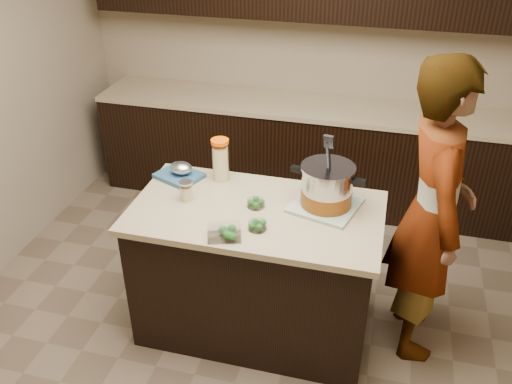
# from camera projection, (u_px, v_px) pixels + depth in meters

# --- Properties ---
(ground_plane) EXTENTS (4.00, 4.00, 0.00)m
(ground_plane) POSITION_uv_depth(u_px,v_px,m) (256.00, 324.00, 3.59)
(ground_plane) COLOR brown
(ground_plane) RESTS_ON ground
(room_shell) EXTENTS (4.04, 4.04, 2.72)m
(room_shell) POSITION_uv_depth(u_px,v_px,m) (256.00, 73.00, 2.71)
(room_shell) COLOR tan
(room_shell) RESTS_ON ground
(back_cabinets) EXTENTS (3.60, 0.63, 2.33)m
(back_cabinets) POSITION_uv_depth(u_px,v_px,m) (308.00, 97.00, 4.56)
(back_cabinets) COLOR black
(back_cabinets) RESTS_ON ground
(island) EXTENTS (1.46, 0.81, 0.90)m
(island) POSITION_uv_depth(u_px,v_px,m) (256.00, 270.00, 3.36)
(island) COLOR black
(island) RESTS_ON ground
(dish_towel) EXTENTS (0.44, 0.44, 0.02)m
(dish_towel) POSITION_uv_depth(u_px,v_px,m) (325.00, 205.00, 3.16)
(dish_towel) COLOR #5D8A65
(dish_towel) RESTS_ON island
(stock_pot) EXTENTS (0.44, 0.36, 0.44)m
(stock_pot) POSITION_uv_depth(u_px,v_px,m) (327.00, 188.00, 3.10)
(stock_pot) COLOR #B7B7BC
(stock_pot) RESTS_ON dish_towel
(lemonade_pitcher) EXTENTS (0.14, 0.14, 0.27)m
(lemonade_pitcher) POSITION_uv_depth(u_px,v_px,m) (221.00, 161.00, 3.38)
(lemonade_pitcher) COLOR #DDCA87
(lemonade_pitcher) RESTS_ON island
(mason_jar) EXTENTS (0.09, 0.09, 0.13)m
(mason_jar) POSITION_uv_depth(u_px,v_px,m) (186.00, 191.00, 3.20)
(mason_jar) COLOR #DDCA87
(mason_jar) RESTS_ON island
(broccoli_tub_left) EXTENTS (0.11, 0.11, 0.05)m
(broccoli_tub_left) POSITION_uv_depth(u_px,v_px,m) (256.00, 203.00, 3.15)
(broccoli_tub_left) COLOR silver
(broccoli_tub_left) RESTS_ON island
(broccoli_tub_right) EXTENTS (0.13, 0.13, 0.05)m
(broccoli_tub_right) POSITION_uv_depth(u_px,v_px,m) (257.00, 226.00, 2.95)
(broccoli_tub_right) COLOR silver
(broccoli_tub_right) RESTS_ON island
(broccoli_tub_rect) EXTENTS (0.21, 0.18, 0.06)m
(broccoli_tub_rect) POSITION_uv_depth(u_px,v_px,m) (224.00, 233.00, 2.88)
(broccoli_tub_rect) COLOR silver
(broccoli_tub_rect) RESTS_ON island
(blue_tray) EXTENTS (0.33, 0.31, 0.10)m
(blue_tray) POSITION_uv_depth(u_px,v_px,m) (180.00, 173.00, 3.44)
(blue_tray) COLOR navy
(blue_tray) RESTS_ON island
(person) EXTENTS (0.54, 0.73, 1.85)m
(person) POSITION_uv_depth(u_px,v_px,m) (432.00, 215.00, 3.05)
(person) COLOR gray
(person) RESTS_ON ground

